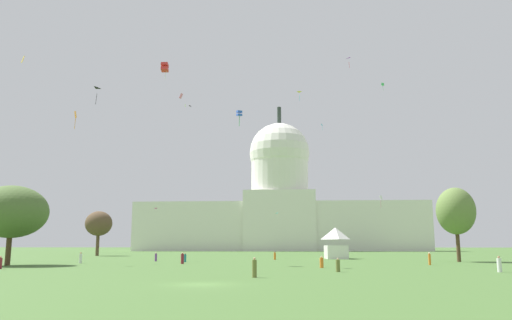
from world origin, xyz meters
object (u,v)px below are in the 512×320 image
at_px(kite_gold_mid, 23,59).
at_px(kite_red_mid, 165,67).
at_px(person_orange_back_left, 322,263).
at_px(person_orange_edge_west, 275,256).
at_px(kite_blue_mid, 239,113).
at_px(kite_pink_high, 181,96).
at_px(tree_east_mid, 456,211).
at_px(tree_west_near, 99,224).
at_px(capitol_building, 280,208).
at_px(kite_magenta_low, 157,209).
at_px(kite_violet_high, 350,59).
at_px(person_olive_mid_center, 338,266).
at_px(tree_west_far, 12,212).
at_px(kite_green_high, 383,84).
at_px(kite_black_high, 189,107).
at_px(kite_black_mid, 96,91).
at_px(person_white_mid_right, 499,265).
at_px(kite_cyan_high, 322,125).
at_px(person_olive_lawn_far_left, 254,268).
at_px(person_teal_near_tree_west, 185,258).
at_px(person_orange_near_tent, 430,259).
at_px(event_tent, 336,243).
at_px(kite_turquoise_low, 278,213).
at_px(kite_yellow_high, 299,94).
at_px(person_maroon_mid_left, 0,263).
at_px(person_purple_near_tree_east, 156,257).
at_px(kite_lime_high_b, 185,106).
at_px(person_maroon_front_left, 182,259).
at_px(kite_white_low, 381,198).
at_px(kite_orange_mid, 75,116).

height_order(kite_gold_mid, kite_red_mid, kite_gold_mid).
distance_m(person_orange_back_left, person_orange_edge_west, 33.25).
bearing_deg(kite_blue_mid, kite_pink_high, 84.28).
bearing_deg(tree_east_mid, tree_west_near, 154.13).
height_order(capitol_building, kite_magenta_low, capitol_building).
bearing_deg(kite_violet_high, kite_pink_high, 86.35).
relative_size(capitol_building, person_olive_mid_center, 83.24).
xyz_separation_m(tree_west_far, kite_green_high, (71.65, 100.98, 50.39)).
distance_m(capitol_building, tree_east_mid, 133.81).
relative_size(tree_west_far, kite_red_mid, 5.31).
height_order(kite_black_high, kite_black_mid, kite_black_high).
height_order(tree_west_far, person_white_mid_right, tree_west_far).
distance_m(tree_east_mid, kite_cyan_high, 115.51).
xyz_separation_m(person_olive_lawn_far_left, kite_blue_mid, (-3.80, 21.89, 20.17)).
relative_size(tree_west_far, kite_gold_mid, 11.61).
bearing_deg(person_olive_lawn_far_left, person_white_mid_right, 107.85).
relative_size(person_orange_back_left, person_teal_near_tree_west, 0.99).
bearing_deg(tree_west_near, kite_gold_mid, -82.96).
height_order(person_orange_back_left, kite_cyan_high, kite_cyan_high).
xyz_separation_m(person_orange_near_tent, kite_cyan_high, (-7.16, 120.12, 48.66)).
xyz_separation_m(event_tent, kite_turquoise_low, (-13.66, 67.35, 10.10)).
bearing_deg(kite_black_mid, kite_yellow_high, 161.20).
height_order(kite_blue_mid, kite_violet_high, kite_violet_high).
relative_size(person_maroon_mid_left, kite_magenta_low, 1.21).
bearing_deg(kite_turquoise_low, person_purple_near_tree_east, 133.37).
bearing_deg(person_olive_lawn_far_left, kite_blue_mid, -174.69).
xyz_separation_m(kite_turquoise_low, kite_black_mid, (-33.28, -79.67, 19.25)).
bearing_deg(kite_black_high, kite_violet_high, 85.80).
bearing_deg(kite_black_high, kite_lime_high_b, -152.23).
height_order(person_olive_mid_center, kite_yellow_high, kite_yellow_high).
distance_m(person_maroon_front_left, kite_yellow_high, 81.97).
height_order(kite_white_low, kite_magenta_low, kite_white_low).
bearing_deg(tree_west_near, event_tent, -19.67).
height_order(kite_black_high, kite_yellow_high, kite_black_high).
height_order(person_white_mid_right, person_teal_near_tree_west, person_white_mid_right).
relative_size(person_teal_near_tree_west, kite_gold_mid, 1.19).
bearing_deg(capitol_building, person_teal_near_tree_west, -95.32).
height_order(person_maroon_mid_left, kite_white_low, kite_white_low).
bearing_deg(capitol_building, tree_west_near, -115.58).
relative_size(kite_gold_mid, kite_blue_mid, 0.54).
bearing_deg(kite_blue_mid, person_orange_edge_west, 54.75).
xyz_separation_m(kite_violet_high, kite_white_low, (8.51, 5.54, -42.04)).
bearing_deg(kite_orange_mid, person_white_mid_right, -102.95).
bearing_deg(kite_white_low, kite_yellow_high, -140.33).
bearing_deg(person_teal_near_tree_west, kite_green_high, -16.96).
bearing_deg(person_teal_near_tree_west, kite_blue_mid, -132.62).
relative_size(kite_gold_mid, kite_white_low, 0.33).
bearing_deg(person_purple_near_tree_east, person_maroon_front_left, -91.16).
bearing_deg(kite_black_mid, capitol_building, -174.17).
bearing_deg(person_orange_back_left, kite_gold_mid, 101.21).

